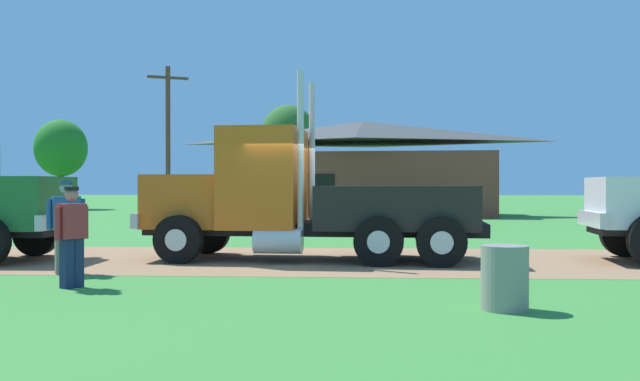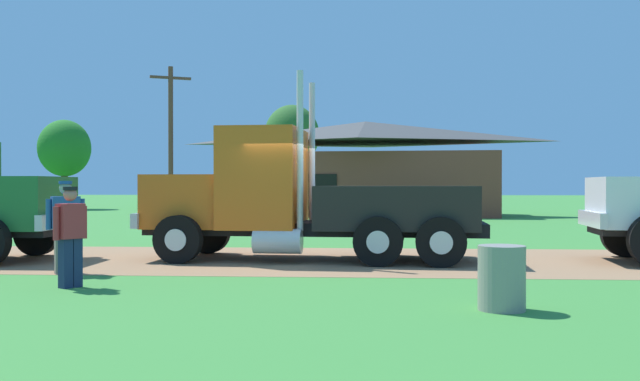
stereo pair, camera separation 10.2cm
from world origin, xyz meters
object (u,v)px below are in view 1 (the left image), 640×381
(truck_foreground_white, at_px, (301,202))
(shed_building, at_px, (363,170))
(visitor_far_side, at_px, (40,211))
(steel_barrel, at_px, (505,278))
(visitor_by_barrel, at_px, (66,222))
(utility_pole_near, at_px, (168,136))
(visitor_standing_near, at_px, (72,234))

(truck_foreground_white, xyz_separation_m, shed_building, (1.35, 23.10, 1.18))
(visitor_far_side, bearing_deg, steel_barrel, -44.72)
(visitor_by_barrel, relative_size, steel_barrel, 2.03)
(visitor_far_side, xyz_separation_m, shed_building, (9.84, 17.60, 1.60))
(visitor_far_side, distance_m, steel_barrel, 16.49)
(utility_pole_near, bearing_deg, visitor_by_barrel, -78.60)
(steel_barrel, distance_m, shed_building, 29.33)
(visitor_far_side, distance_m, utility_pole_near, 16.79)
(truck_foreground_white, relative_size, visitor_by_barrel, 4.41)
(shed_building, bearing_deg, utility_pole_near, -173.61)
(truck_foreground_white, distance_m, steel_barrel, 6.95)
(visitor_standing_near, xyz_separation_m, visitor_by_barrel, (-0.84, 1.73, 0.09))
(visitor_standing_near, xyz_separation_m, shed_building, (4.65, 27.58, 1.60))
(visitor_standing_near, distance_m, steel_barrel, 6.73)
(visitor_far_side, relative_size, shed_building, 0.11)
(shed_building, bearing_deg, visitor_standing_near, -99.56)
(visitor_standing_near, distance_m, visitor_by_barrel, 1.93)
(truck_foreground_white, relative_size, utility_pole_near, 0.95)
(visitor_far_side, distance_m, shed_building, 20.23)
(utility_pole_near, bearing_deg, shed_building, 6.39)
(steel_barrel, height_order, utility_pole_near, utility_pole_near)
(truck_foreground_white, xyz_separation_m, visitor_far_side, (-8.49, 5.49, -0.42))
(visitor_standing_near, distance_m, visitor_far_side, 11.25)
(truck_foreground_white, bearing_deg, utility_pole_near, 112.56)
(utility_pole_near, bearing_deg, truck_foreground_white, -67.44)
(visitor_standing_near, height_order, utility_pole_near, utility_pole_near)
(visitor_by_barrel, height_order, steel_barrel, visitor_by_barrel)
(visitor_standing_near, bearing_deg, truck_foreground_white, 53.71)
(truck_foreground_white, xyz_separation_m, visitor_by_barrel, (-4.13, -2.75, -0.33))
(visitor_far_side, bearing_deg, shed_building, 60.79)
(truck_foreground_white, height_order, shed_building, shed_building)
(steel_barrel, bearing_deg, utility_pole_near, 113.74)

